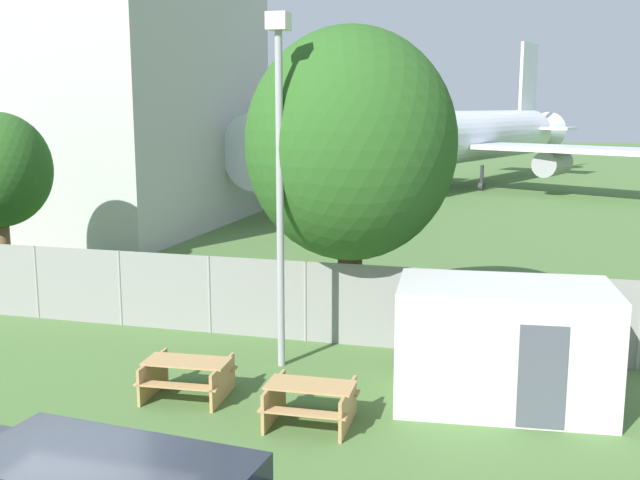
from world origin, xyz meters
TOP-DOWN VIEW (x-y plane):
  - hangar_building at (-19.16, 25.62)m, footprint 20.39×15.03m
  - perimeter_fence at (-0.00, 10.12)m, footprint 56.07×0.07m
  - airplane at (-0.32, 45.18)m, footprint 32.22×39.31m
  - portable_cabin at (4.81, 7.34)m, footprint 4.23×2.65m
  - picnic_bench_near_cabin at (1.48, 5.45)m, footprint 1.64×1.46m
  - picnic_bench_open_grass at (-1.24, 6.03)m, footprint 1.76×1.52m
  - tree_left_of_cabin at (1.03, 10.49)m, footprint 5.04×5.04m
  - light_mast at (-0.02, 8.29)m, footprint 0.44×0.44m

SIDE VIEW (x-z plane):
  - picnic_bench_near_cabin at x=1.48m, z-range 0.09..0.85m
  - picnic_bench_open_grass at x=-1.24m, z-range 0.09..0.85m
  - perimeter_fence at x=0.00m, z-range 0.00..2.01m
  - portable_cabin at x=4.81m, z-range 0.00..2.39m
  - airplane at x=-0.32m, z-range -1.92..8.97m
  - light_mast at x=-0.02m, z-range 0.86..8.50m
  - tree_left_of_cabin at x=1.03m, z-range 1.01..8.62m
  - hangar_building at x=-19.16m, z-range -0.79..15.97m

